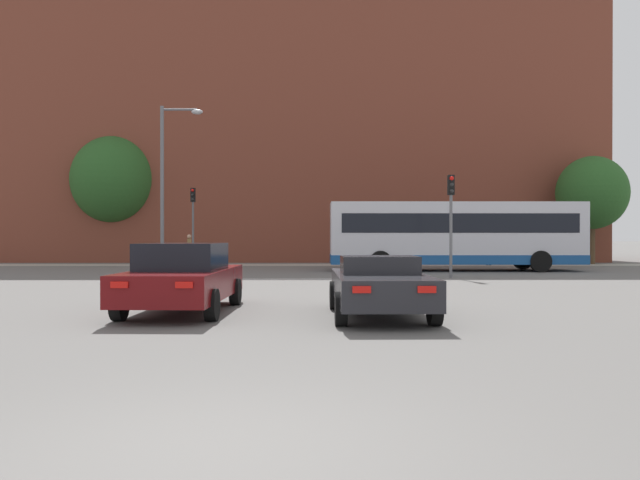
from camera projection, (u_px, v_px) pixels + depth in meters
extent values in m
plane|color=#605E5B|center=(213.00, 453.00, 4.77)|extent=(400.00, 400.00, 0.00)
cube|color=silver|center=(295.00, 279.00, 24.16)|extent=(9.08, 0.30, 0.01)
cube|color=#A09B91|center=(302.00, 265.00, 36.13)|extent=(70.09, 2.50, 0.01)
cube|color=brown|center=(278.00, 138.00, 46.15)|extent=(42.98, 14.28, 17.91)
cube|color=#42444C|center=(278.00, 8.00, 46.10)|extent=(43.84, 14.85, 1.26)
cube|color=#600C0F|center=(183.00, 283.00, 13.65)|extent=(2.04, 4.74, 0.62)
cube|color=black|center=(183.00, 256.00, 13.60)|extent=(1.70, 2.16, 0.58)
cylinder|color=black|center=(160.00, 292.00, 15.12)|extent=(0.24, 0.65, 0.64)
cylinder|color=black|center=(235.00, 292.00, 15.08)|extent=(0.24, 0.65, 0.64)
cylinder|color=black|center=(119.00, 305.00, 12.22)|extent=(0.24, 0.65, 0.64)
cylinder|color=black|center=(212.00, 305.00, 12.18)|extent=(0.24, 0.65, 0.64)
cube|color=red|center=(119.00, 285.00, 11.30)|extent=(0.32, 0.06, 0.12)
cube|color=red|center=(184.00, 285.00, 11.27)|extent=(0.32, 0.06, 0.12)
cube|color=#232328|center=(380.00, 287.00, 12.87)|extent=(1.87, 4.34, 0.57)
cube|color=#232328|center=(379.00, 265.00, 12.98)|extent=(1.57, 1.32, 0.36)
cylinder|color=black|center=(335.00, 295.00, 14.19)|extent=(0.23, 0.64, 0.64)
cylinder|color=black|center=(411.00, 295.00, 14.23)|extent=(0.23, 0.64, 0.64)
cylinder|color=black|center=(341.00, 309.00, 11.52)|extent=(0.23, 0.64, 0.64)
cylinder|color=black|center=(435.00, 309.00, 11.55)|extent=(0.23, 0.64, 0.64)
cube|color=red|center=(362.00, 290.00, 10.68)|extent=(0.32, 0.05, 0.12)
cube|color=red|center=(427.00, 289.00, 10.70)|extent=(0.32, 0.05, 0.12)
cube|color=silver|center=(455.00, 233.00, 30.00)|extent=(11.96, 2.59, 2.92)
cube|color=#194C8E|center=(455.00, 259.00, 30.01)|extent=(11.98, 2.61, 0.44)
cube|color=black|center=(455.00, 224.00, 30.00)|extent=(11.00, 2.62, 0.90)
cylinder|color=black|center=(380.00, 261.00, 28.74)|extent=(1.00, 0.28, 1.00)
cylinder|color=black|center=(375.00, 259.00, 31.23)|extent=(1.00, 0.28, 1.00)
cylinder|color=black|center=(540.00, 261.00, 28.79)|extent=(1.00, 0.28, 1.00)
cylinder|color=black|center=(523.00, 259.00, 31.28)|extent=(1.00, 0.28, 1.00)
cylinder|color=slate|center=(398.00, 240.00, 35.63)|extent=(0.12, 0.12, 2.86)
cube|color=black|center=(398.00, 208.00, 35.62)|extent=(0.26, 0.20, 0.80)
sphere|color=black|center=(399.00, 204.00, 35.49)|extent=(0.17, 0.17, 0.17)
sphere|color=black|center=(399.00, 208.00, 35.49)|extent=(0.17, 0.17, 0.17)
sphere|color=#1ED14C|center=(399.00, 213.00, 35.49)|extent=(0.17, 0.17, 0.17)
cylinder|color=slate|center=(451.00, 236.00, 24.93)|extent=(0.12, 0.12, 3.32)
cube|color=black|center=(451.00, 185.00, 24.91)|extent=(0.26, 0.20, 0.80)
sphere|color=red|center=(452.00, 178.00, 24.78)|extent=(0.17, 0.17, 0.17)
sphere|color=black|center=(452.00, 185.00, 24.78)|extent=(0.17, 0.17, 0.17)
sphere|color=black|center=(452.00, 191.00, 24.79)|extent=(0.17, 0.17, 0.17)
cylinder|color=slate|center=(193.00, 234.00, 35.41)|extent=(0.12, 0.12, 3.61)
cube|color=black|center=(193.00, 195.00, 35.40)|extent=(0.26, 0.20, 0.80)
sphere|color=red|center=(193.00, 190.00, 35.27)|extent=(0.17, 0.17, 0.17)
sphere|color=black|center=(193.00, 195.00, 35.27)|extent=(0.17, 0.17, 0.17)
sphere|color=black|center=(193.00, 199.00, 35.27)|extent=(0.17, 0.17, 0.17)
cylinder|color=slate|center=(162.00, 190.00, 27.18)|extent=(0.16, 0.16, 7.35)
cylinder|color=slate|center=(180.00, 110.00, 27.16)|extent=(1.53, 0.10, 0.10)
ellipsoid|color=#B2B2B7|center=(197.00, 112.00, 27.17)|extent=(0.50, 0.36, 0.22)
cylinder|color=#333851|center=(189.00, 257.00, 36.49)|extent=(0.13, 0.13, 0.85)
cylinder|color=#333851|center=(189.00, 257.00, 36.66)|extent=(0.13, 0.13, 0.85)
cube|color=olive|center=(189.00, 244.00, 36.57)|extent=(0.30, 0.44, 0.67)
sphere|color=tan|center=(189.00, 237.00, 36.57)|extent=(0.25, 0.25, 0.25)
cylinder|color=black|center=(490.00, 258.00, 35.54)|extent=(0.13, 0.13, 0.89)
cylinder|color=black|center=(487.00, 258.00, 35.62)|extent=(0.13, 0.13, 0.89)
cube|color=#336B38|center=(489.00, 244.00, 35.58)|extent=(0.46, 0.39, 0.70)
sphere|color=tan|center=(489.00, 235.00, 35.57)|extent=(0.27, 0.27, 0.27)
cylinder|color=#4C3823|center=(592.00, 243.00, 37.22)|extent=(0.36, 0.36, 2.51)
ellipsoid|color=#285623|center=(592.00, 193.00, 37.20)|extent=(4.16, 4.16, 4.36)
cylinder|color=#4C3823|center=(114.00, 239.00, 39.65)|extent=(0.36, 0.36, 2.98)
ellipsoid|color=#285623|center=(114.00, 180.00, 39.63)|extent=(5.33, 5.33, 5.59)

